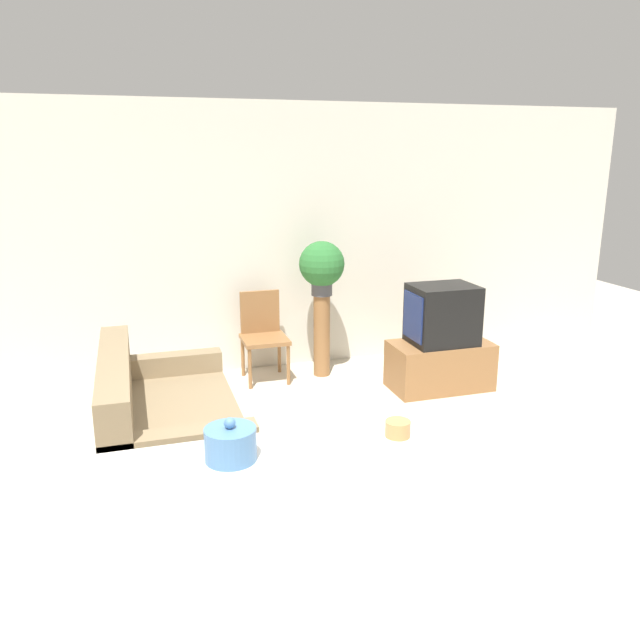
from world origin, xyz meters
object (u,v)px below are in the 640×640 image
(couch, at_px, (166,432))
(wooden_chair, at_px, (263,331))
(television, at_px, (442,314))
(decorative_bowl, at_px, (231,444))
(potted_plant, at_px, (322,265))

(couch, relative_size, wooden_chair, 1.88)
(couch, height_order, television, television)
(television, relative_size, wooden_chair, 0.70)
(television, bearing_deg, wooden_chair, 153.27)
(television, xyz_separation_m, decorative_bowl, (-2.42, -2.69, 0.29))
(decorative_bowl, bearing_deg, television, 48.04)
(television, bearing_deg, couch, -160.58)
(wooden_chair, bearing_deg, television, -26.73)
(wooden_chair, distance_m, potted_plant, 0.88)
(potted_plant, bearing_deg, wooden_chair, 171.17)
(couch, height_order, decorative_bowl, decorative_bowl)
(couch, relative_size, television, 2.68)
(wooden_chair, xyz_separation_m, potted_plant, (0.59, -0.09, 0.65))
(couch, relative_size, decorative_bowl, 7.48)
(wooden_chair, height_order, potted_plant, potted_plant)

